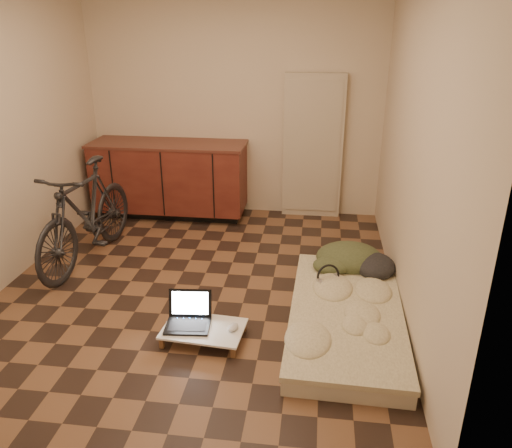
# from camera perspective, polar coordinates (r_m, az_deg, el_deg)

# --- Properties ---
(room_shell) EXTENTS (3.50, 4.00, 2.60)m
(room_shell) POSITION_cam_1_polar(r_m,az_deg,el_deg) (4.15, -7.23, 8.83)
(room_shell) COLOR brown
(room_shell) RESTS_ON ground
(cabinets) EXTENTS (1.84, 0.62, 0.91)m
(cabinets) POSITION_cam_1_polar(r_m,az_deg,el_deg) (6.15, -9.79, 5.13)
(cabinets) COLOR black
(cabinets) RESTS_ON ground
(appliance_panel) EXTENTS (0.70, 0.10, 1.70)m
(appliance_panel) POSITION_cam_1_polar(r_m,az_deg,el_deg) (6.01, 6.52, 8.71)
(appliance_panel) COLOR #C2B399
(appliance_panel) RESTS_ON ground
(bicycle) EXTENTS (0.68, 1.75, 1.10)m
(bicycle) POSITION_cam_1_polar(r_m,az_deg,el_deg) (5.11, -18.94, 1.62)
(bicycle) COLOR black
(bicycle) RESTS_ON ground
(futon) EXTENTS (0.92, 1.84, 0.16)m
(futon) POSITION_cam_1_polar(r_m,az_deg,el_deg) (4.09, 10.24, -10.29)
(futon) COLOR beige
(futon) RESTS_ON ground
(clothing_pile) EXTENTS (0.66, 0.56, 0.26)m
(clothing_pile) POSITION_cam_1_polar(r_m,az_deg,el_deg) (4.66, 11.38, -3.15)
(clothing_pile) COLOR #394226
(clothing_pile) RESTS_ON futon
(headphones) EXTENTS (0.30, 0.29, 0.15)m
(headphones) POSITION_cam_1_polar(r_m,az_deg,el_deg) (4.32, 8.26, -5.82)
(headphones) COLOR black
(headphones) RESTS_ON futon
(lap_desk) EXTENTS (0.64, 0.44, 0.10)m
(lap_desk) POSITION_cam_1_polar(r_m,az_deg,el_deg) (3.87, -6.00, -11.87)
(lap_desk) COLOR brown
(lap_desk) RESTS_ON ground
(laptop) EXTENTS (0.36, 0.33, 0.23)m
(laptop) POSITION_cam_1_polar(r_m,az_deg,el_deg) (3.91, -7.71, -10.55)
(laptop) COLOR black
(laptop) RESTS_ON lap_desk
(mouse) EXTENTS (0.10, 0.13, 0.04)m
(mouse) POSITION_cam_1_polar(r_m,az_deg,el_deg) (3.82, -2.64, -11.69)
(mouse) COLOR silver
(mouse) RESTS_ON lap_desk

